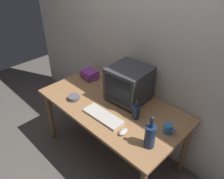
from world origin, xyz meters
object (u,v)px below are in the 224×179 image
crt_monitor (129,84)px  keyboard (103,116)px  book_stack (89,74)px  bottle_short (136,111)px  mug (168,128)px  computer_mouse (123,132)px  bottle_tall (150,135)px  cd_spindle (74,98)px

crt_monitor → keyboard: crt_monitor is taller
book_stack → bottle_short: bearing=-11.0°
bottle_short → crt_monitor: bearing=144.6°
mug → bottle_short: bearing=-171.0°
book_stack → computer_mouse: bearing=-23.5°
mug → book_stack: bearing=174.3°
bottle_tall → crt_monitor: bearing=146.3°
computer_mouse → mug: size_ratio=0.83×
keyboard → book_stack: book_stack is taller
crt_monitor → bottle_tall: bearing=-33.7°
crt_monitor → keyboard: bearing=-86.0°
computer_mouse → bottle_tall: size_ratio=0.32×
crt_monitor → mug: crt_monitor is taller
bottle_tall → mug: 0.25m
computer_mouse → mug: 0.39m
bottle_short → book_stack: (-0.88, 0.17, -0.03)m
bottle_tall → mug: size_ratio=2.58×
keyboard → cd_spindle: 0.43m
bottle_tall → bottle_short: size_ratio=1.48×
mug → cd_spindle: bearing=-163.6°
keyboard → cd_spindle: (-0.43, -0.02, 0.01)m
computer_mouse → mug: (0.27, 0.29, 0.03)m
cd_spindle → mug: bearing=16.4°
crt_monitor → computer_mouse: size_ratio=4.14×
book_stack → cd_spindle: (0.22, -0.41, -0.03)m
crt_monitor → computer_mouse: bearing=-53.3°
bottle_short → mug: size_ratio=1.75×
mug → keyboard: bearing=-154.2°
crt_monitor → mug: 0.61m
crt_monitor → bottle_short: size_ratio=1.97×
keyboard → computer_mouse: size_ratio=4.20×
book_stack → bottle_tall: bearing=-17.0°
crt_monitor → book_stack: 0.64m
bottle_tall → book_stack: 1.23m
computer_mouse → book_stack: size_ratio=0.42×
keyboard → mug: 0.61m
bottle_short → keyboard: bearing=-136.3°
crt_monitor → mug: (0.57, -0.13, -0.15)m
book_stack → cd_spindle: size_ratio=1.97×
computer_mouse → cd_spindle: size_ratio=0.83×
bottle_tall → book_stack: size_ratio=1.31×
book_stack → mug: bearing=-5.7°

